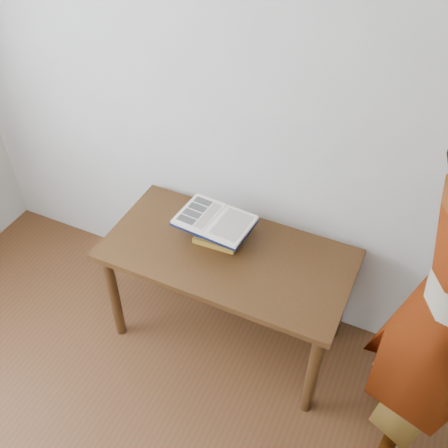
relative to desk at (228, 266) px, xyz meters
The scene contains 4 objects.
desk is the anchor object (origin of this frame).
book_stack 0.20m from the desk, 142.82° to the left, with size 0.26×0.19×0.12m.
open_book 0.26m from the desk, 148.30° to the left, with size 0.41×0.30×0.03m.
reader 1.11m from the desk, 10.01° to the right, with size 0.70×0.46×1.92m, color tan.
Camera 1 is at (0.89, -0.34, 2.64)m, focal length 42.00 mm.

